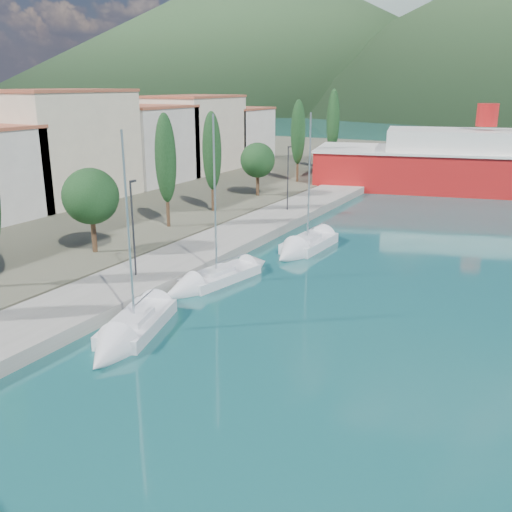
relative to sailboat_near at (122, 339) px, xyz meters
The scene contains 9 objects.
ground 112.63m from the sailboat_near, 87.94° to the left, with size 1400.00×1400.00×0.00m, color #185557.
quay 19.20m from the sailboat_near, 104.96° to the left, with size 5.00×88.00×0.80m, color gray.
land_strip 51.58m from the sailboat_near, 146.39° to the left, with size 70.00×148.00×0.70m, color #565644.
town_buildings 40.95m from the sailboat_near, 133.50° to the left, with size 9.20×69.20×11.30m.
tree_row 26.73m from the sailboat_near, 115.51° to the left, with size 4.03×64.02×11.18m.
lamp_posts 8.95m from the sailboat_near, 127.64° to the left, with size 0.15×47.32×6.06m.
sailboat_near is the anchor object (origin of this frame).
sailboat_mid 8.75m from the sailboat_near, 97.92° to the left, with size 3.64×8.33×11.62m.
sailboat_far 18.83m from the sailboat_near, 86.66° to the left, with size 2.85×7.91×11.47m.
Camera 1 is at (14.23, -12.18, 12.54)m, focal length 40.00 mm.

